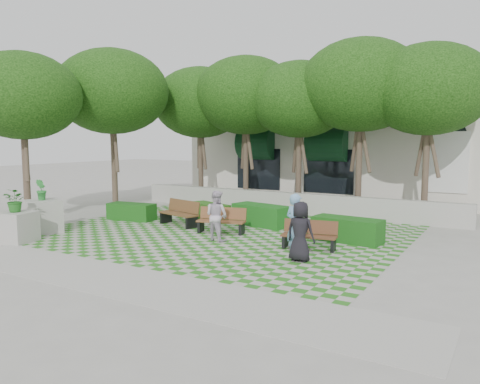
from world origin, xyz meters
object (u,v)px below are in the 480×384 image
Objects in this scene: person_blue at (296,225)px; person_white at (217,216)px; bench_east at (309,235)px; planter_back at (43,215)px; hedge_midright at (261,215)px; bench_west at (180,213)px; person_dark at (300,231)px; hedge_midleft at (209,212)px; planter_front at (17,220)px; hedge_east at (347,230)px; hedge_west at (132,212)px; bench_mid at (222,221)px.

person_blue is 1.09× the size of person_white.
bench_east is 0.90× the size of planter_back.
person_white reaches higher than hedge_midright.
bench_west is (-5.62, 1.08, 0.05)m from bench_east.
person_dark is at bearing -7.54° from bench_west.
person_blue is at bearing 176.95° from person_white.
person_dark is (0.31, -1.39, 0.39)m from bench_east.
planter_back reaches higher than hedge_midleft.
planter_front is 1.57m from planter_back.
hedge_east is 1.13× the size of hedge_west.
bench_west is 0.99× the size of hedge_west.
person_dark is (8.51, 2.41, 0.11)m from planter_front.
bench_east reaches higher than hedge_west.
hedge_east is at bearing 31.27° from planter_front.
planter_front is 1.06× the size of person_white.
hedge_west is at bearing 3.43° from person_blue.
person_dark reaches higher than hedge_west.
bench_west is 6.06m from person_blue.
planter_back reaches higher than person_dark.
person_white is (-2.97, -0.43, 0.40)m from bench_east.
hedge_midleft is at bearing 95.79° from bench_west.
person_dark is (0.28, -0.32, -0.08)m from person_blue.
bench_mid is 1.29m from person_white.
hedge_east is (0.63, 1.56, -0.03)m from bench_east.
planter_front is (-2.84, -6.42, 0.36)m from hedge_midleft.
bench_west reaches higher than hedge_east.
person_white is at bearing 178.28° from bench_east.
hedge_midleft is at bearing 144.07° from bench_east.
bench_east is 1.48m from person_dark.
planter_back reaches higher than hedge_east.
bench_mid reaches higher than hedge_midleft.
person_blue is at bearing -102.79° from hedge_east.
hedge_east is at bearing 22.53° from planter_back.
bench_west is 0.85× the size of hedge_midright.
hedge_east is 1.16× the size of planter_back.
bench_east is 0.75× the size of hedge_midright.
planter_front is at bearing -150.93° from bench_mid.
bench_east is at bearing -25.58° from bench_mid.
person_blue is 0.43m from person_dark.
hedge_midleft is (-5.36, 2.62, -0.07)m from bench_east.
person_dark reaches higher than hedge_midleft.
planter_back is at bearing 26.41° from person_blue.
hedge_midleft is at bearing 31.02° from hedge_west.
planter_back reaches higher than hedge_midright.
planter_front is at bearing 18.73° from person_dark.
planter_back is 1.16× the size of person_white.
person_dark reaches higher than hedge_east.
bench_east is at bearing -40.99° from hedge_midright.
bench_west is 0.88× the size of hedge_east.
planter_back is at bearing 115.22° from planter_front.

